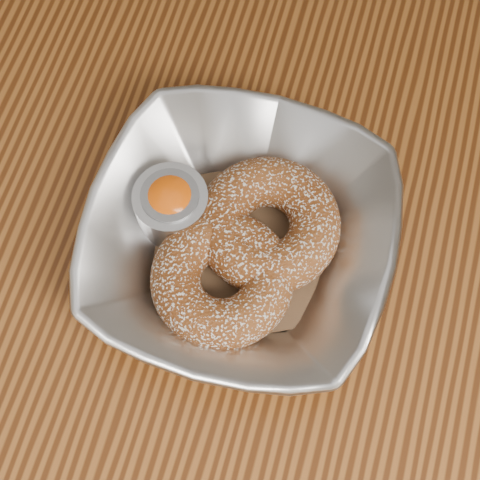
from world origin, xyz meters
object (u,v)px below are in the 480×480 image
(donut_back, at_px, (268,224))
(ramekin, at_px, (172,205))
(donut_front, at_px, (222,279))
(table, at_px, (169,355))
(serving_bowl, at_px, (240,240))

(donut_back, distance_m, ramekin, 0.08)
(donut_back, bearing_deg, donut_front, -112.41)
(table, relative_size, donut_back, 10.38)
(table, xyz_separation_m, ramekin, (-0.02, 0.09, 0.13))
(table, relative_size, serving_bowl, 5.00)
(table, height_order, serving_bowl, serving_bowl)
(donut_front, relative_size, ramekin, 1.86)
(donut_front, height_order, ramekin, ramekin)
(table, height_order, donut_back, donut_back)
(donut_back, height_order, donut_front, donut_back)
(serving_bowl, distance_m, ramekin, 0.06)
(donut_front, bearing_deg, serving_bowl, 82.69)
(table, bearing_deg, serving_bowl, 59.97)
(donut_back, height_order, ramekin, ramekin)
(donut_back, bearing_deg, serving_bowl, -133.17)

